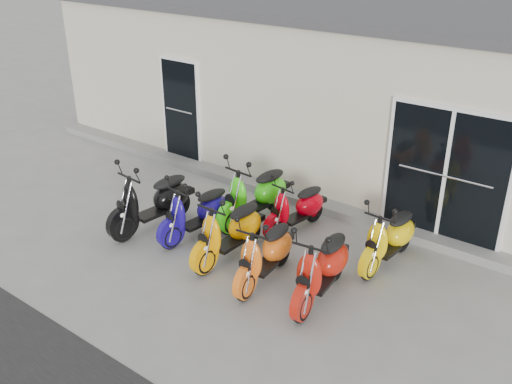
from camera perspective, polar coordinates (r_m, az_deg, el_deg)
ground at (r=9.47m, az=-2.20°, el=-5.35°), size 80.00×80.00×0.00m
building at (r=13.01m, az=12.52°, el=10.32°), size 14.00×6.00×3.20m
roof_cap at (r=12.70m, az=13.25°, el=17.65°), size 14.20×6.20×0.16m
front_step at (r=10.88m, az=4.51°, el=-0.68°), size 14.00×0.40×0.15m
door_left at (r=12.43m, az=-7.50°, el=8.39°), size 1.07×0.08×2.22m
door_right at (r=9.53m, az=18.50°, el=1.97°), size 2.02×0.08×2.22m
scooter_front_black at (r=9.83m, az=-10.42°, el=-0.09°), size 0.85×1.89×1.35m
scooter_front_blue at (r=9.49m, az=-6.02°, el=-1.31°), size 0.78×1.67×1.19m
scooter_front_orange_a at (r=8.81m, az=-2.71°, el=-3.14°), size 0.65×1.71×1.26m
scooter_front_orange_b at (r=8.27m, az=0.93°, el=-5.42°), size 0.75×1.66×1.19m
scooter_front_red at (r=7.93m, az=6.63°, el=-6.74°), size 0.83×1.79×1.27m
scooter_back_green at (r=9.90m, az=-0.10°, el=0.52°), size 0.81×1.88×1.35m
scooter_back_red at (r=9.67m, az=4.07°, el=-0.93°), size 0.78×1.59×1.12m
scooter_back_yellow at (r=8.91m, az=13.25°, el=-3.77°), size 0.68×1.64×1.19m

